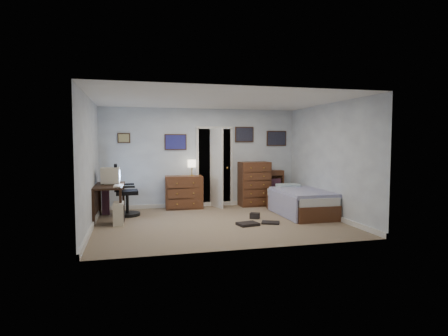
% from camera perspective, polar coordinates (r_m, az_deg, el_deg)
% --- Properties ---
extents(floor, '(5.00, 4.00, 0.02)m').
position_cam_1_polar(floor, '(7.80, -0.77, -8.34)').
color(floor, gray).
rests_on(floor, ground).
extents(computer_desk, '(0.63, 1.31, 0.75)m').
position_cam_1_polar(computer_desk, '(8.34, -17.68, -3.65)').
color(computer_desk, '#311C10').
rests_on(computer_desk, floor).
extents(crt_monitor, '(0.40, 0.37, 0.36)m').
position_cam_1_polar(crt_monitor, '(8.44, -16.91, -1.11)').
color(crt_monitor, beige).
rests_on(crt_monitor, computer_desk).
extents(keyboard, '(0.16, 0.40, 0.02)m').
position_cam_1_polar(keyboard, '(7.95, -15.93, -2.64)').
color(keyboard, beige).
rests_on(keyboard, computer_desk).
extents(pc_tower, '(0.22, 0.42, 0.45)m').
position_cam_1_polar(pc_tower, '(7.83, -15.74, -6.69)').
color(pc_tower, beige).
rests_on(pc_tower, floor).
extents(office_chair, '(0.58, 0.58, 1.16)m').
position_cam_1_polar(office_chair, '(8.67, -14.98, -4.14)').
color(office_chair, black).
rests_on(office_chair, floor).
extents(media_stack, '(0.16, 0.16, 0.82)m').
position_cam_1_polar(media_stack, '(8.97, -17.60, -4.19)').
color(media_stack, maroon).
rests_on(media_stack, floor).
extents(low_dresser, '(0.94, 0.51, 0.81)m').
position_cam_1_polar(low_dresser, '(9.36, -6.12, -3.69)').
color(low_dresser, brown).
rests_on(low_dresser, floor).
extents(table_lamp, '(0.22, 0.22, 0.40)m').
position_cam_1_polar(table_lamp, '(9.32, -4.93, 0.60)').
color(table_lamp, gold).
rests_on(table_lamp, low_dresser).
extents(doorway, '(0.96, 1.12, 2.05)m').
position_cam_1_polar(doorway, '(9.93, -1.83, 0.22)').
color(doorway, black).
rests_on(doorway, floor).
extents(tall_dresser, '(0.79, 0.48, 1.14)m').
position_cam_1_polar(tall_dresser, '(9.74, 4.64, -2.42)').
color(tall_dresser, brown).
rests_on(tall_dresser, floor).
extents(headboard_bookcase, '(1.01, 0.29, 0.90)m').
position_cam_1_polar(headboard_bookcase, '(9.96, 6.25, -2.82)').
color(headboard_bookcase, brown).
rests_on(headboard_bookcase, floor).
extents(bed, '(1.03, 1.90, 0.62)m').
position_cam_1_polar(bed, '(8.73, 11.51, -5.06)').
color(bed, brown).
rests_on(bed, floor).
extents(wall_posters, '(4.38, 0.04, 0.60)m').
position_cam_1_polar(wall_posters, '(9.67, -0.18, 4.54)').
color(wall_posters, '#331E11').
rests_on(wall_posters, floor).
extents(floor_clutter, '(0.94, 0.90, 0.12)m').
position_cam_1_polar(floor_clutter, '(7.76, 4.80, -8.08)').
color(floor_clutter, black).
rests_on(floor_clutter, floor).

